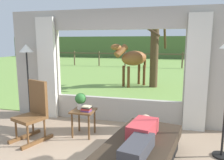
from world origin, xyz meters
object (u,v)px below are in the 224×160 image
side_table (84,115)px  floor_lamp_left (27,59)px  rocking_chair (34,111)px  potted_plant (81,100)px  recliner_sofa (141,153)px  horse (133,59)px  reclining_person (141,135)px  pasture_tree (155,50)px  book_stack (86,109)px

side_table → floor_lamp_left: bearing=159.5°
rocking_chair → potted_plant: size_ratio=3.50×
recliner_sofa → rocking_chair: rocking_chair is taller
recliner_sofa → horse: (-1.11, 5.92, 0.94)m
reclining_person → floor_lamp_left: size_ratio=0.80×
reclining_person → pasture_tree: size_ratio=0.46×
floor_lamp_left → pasture_tree: bearing=59.8°
rocking_chair → horse: 5.58m
book_stack → pasture_tree: bearing=80.0°
book_stack → rocking_chair: bearing=-161.1°
recliner_sofa → horse: size_ratio=1.06×
recliner_sofa → book_stack: book_stack is taller
book_stack → pasture_tree: size_ratio=0.06×
floor_lamp_left → pasture_tree: 5.22m
recliner_sofa → pasture_tree: (-0.24, 5.96, 1.28)m
reclining_person → horse: (-1.11, 5.97, 0.63)m
reclining_person → floor_lamp_left: floor_lamp_left is taller
rocking_chair → horse: size_ratio=0.65×
recliner_sofa → book_stack: bearing=157.0°
side_table → floor_lamp_left: floor_lamp_left is taller
horse → rocking_chair: bearing=120.3°
rocking_chair → floor_lamp_left: bearing=149.3°
floor_lamp_left → side_table: bearing=-20.5°
recliner_sofa → side_table: side_table is taller
side_table → potted_plant: size_ratio=1.63×
side_table → horse: size_ratio=0.30×
recliner_sofa → potted_plant: potted_plant is taller
side_table → horse: bearing=88.5°
side_table → pasture_tree: 5.33m
rocking_chair → book_stack: 0.98m
side_table → book_stack: size_ratio=2.66×
book_stack → floor_lamp_left: bearing=158.7°
rocking_chair → book_stack: rocking_chair is taller
recliner_sofa → pasture_tree: bearing=103.4°
reclining_person → book_stack: (-1.15, 0.83, 0.05)m
potted_plant → floor_lamp_left: size_ratio=0.18×
pasture_tree → potted_plant: bearing=-102.1°
recliner_sofa → side_table: 1.51m
side_table → floor_lamp_left: (-1.63, 0.61, 1.01)m
recliner_sofa → horse: bearing=111.7°
pasture_tree → rocking_chair: bearing=-108.5°
horse → pasture_tree: 0.93m
reclining_person → rocking_chair: rocking_chair is taller
side_table → floor_lamp_left: size_ratio=0.29×
reclining_person → pasture_tree: bearing=103.3°
reclining_person → horse: 6.10m
floor_lamp_left → horse: bearing=68.5°
recliner_sofa → floor_lamp_left: size_ratio=1.03×
rocking_chair → side_table: (0.84, 0.38, -0.12)m
recliner_sofa → reclining_person: 0.31m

